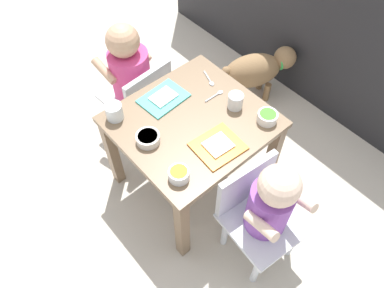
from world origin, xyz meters
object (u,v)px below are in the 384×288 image
at_px(seated_child_right, 267,204).
at_px(veggie_bowl_near, 148,138).
at_px(dining_table, 192,132).
at_px(cereal_bowl_right_side, 267,117).
at_px(spoon_by_right_tray, 209,80).
at_px(dog, 257,70).
at_px(water_cup_left, 235,102).
at_px(food_tray_right, 218,146).
at_px(seated_child_left, 131,73).
at_px(veggie_bowl_far, 179,174).
at_px(water_cup_right, 114,112).
at_px(spoon_by_left_tray, 216,95).
at_px(food_tray_left, 163,98).

distance_m(seated_child_right, veggie_bowl_near, 0.51).
xyz_separation_m(dining_table, cereal_bowl_right_side, (0.20, 0.22, 0.10)).
relative_size(veggie_bowl_near, spoon_by_right_tray, 0.95).
relative_size(dog, veggie_bowl_near, 4.51).
distance_m(dining_table, cereal_bowl_right_side, 0.32).
bearing_deg(spoon_by_right_tray, water_cup_left, -8.22).
relative_size(seated_child_right, food_tray_right, 3.30).
bearing_deg(veggie_bowl_near, seated_child_left, 153.68).
bearing_deg(veggie_bowl_near, dog, 101.74).
distance_m(dog, veggie_bowl_far, 0.99).
height_order(water_cup_right, cereal_bowl_right_side, water_cup_right).
relative_size(dog, cereal_bowl_right_side, 5.19).
bearing_deg(seated_child_left, veggie_bowl_near, -26.32).
height_order(seated_child_right, spoon_by_left_tray, seated_child_right).
relative_size(seated_child_left, spoon_by_right_tray, 6.73).
relative_size(water_cup_left, spoon_by_left_tray, 0.66).
relative_size(seated_child_right, spoon_by_right_tray, 6.33).
bearing_deg(seated_child_right, veggie_bowl_near, -158.92).
bearing_deg(food_tray_right, spoon_by_left_tray, 138.38).
bearing_deg(water_cup_left, dog, 119.40).
bearing_deg(dog, veggie_bowl_near, -78.26).
relative_size(dog, food_tray_left, 2.09).
xyz_separation_m(seated_child_right, veggie_bowl_far, (-0.26, -0.20, 0.10)).
xyz_separation_m(seated_child_left, seated_child_right, (0.88, -0.02, -0.02)).
height_order(water_cup_right, spoon_by_left_tray, water_cup_right).
bearing_deg(cereal_bowl_right_side, dog, 133.12).
distance_m(seated_child_left, cereal_bowl_right_side, 0.68).
xyz_separation_m(water_cup_right, spoon_by_left_tray, (0.18, 0.39, -0.03)).
distance_m(dining_table, dog, 0.71).
relative_size(dining_table, water_cup_left, 9.03).
bearing_deg(veggie_bowl_far, spoon_by_right_tray, 125.17).
height_order(dining_table, veggie_bowl_near, veggie_bowl_near).
relative_size(veggie_bowl_near, cereal_bowl_right_side, 1.15).
relative_size(food_tray_right, veggie_bowl_far, 2.46).
bearing_deg(water_cup_left, veggie_bowl_far, -73.94).
height_order(seated_child_right, water_cup_left, seated_child_right).
height_order(food_tray_right, veggie_bowl_far, veggie_bowl_far).
distance_m(seated_child_right, water_cup_left, 0.44).
relative_size(food_tray_left, spoon_by_right_tray, 2.06).
distance_m(cereal_bowl_right_side, spoon_by_right_tray, 0.32).
bearing_deg(cereal_bowl_right_side, spoon_by_right_tray, -177.13).
bearing_deg(water_cup_right, dog, 89.61).
xyz_separation_m(veggie_bowl_far, spoon_by_right_tray, (-0.30, 0.42, -0.02)).
bearing_deg(spoon_by_left_tray, veggie_bowl_far, -60.92).
xyz_separation_m(water_cup_left, water_cup_right, (-0.27, -0.41, 0.00)).
bearing_deg(veggie_bowl_near, water_cup_left, 76.50).
bearing_deg(seated_child_right, water_cup_right, -162.32).
xyz_separation_m(seated_child_left, dog, (0.23, 0.65, -0.20)).
height_order(seated_child_right, cereal_bowl_right_side, seated_child_right).
relative_size(dining_table, veggie_bowl_far, 7.75).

